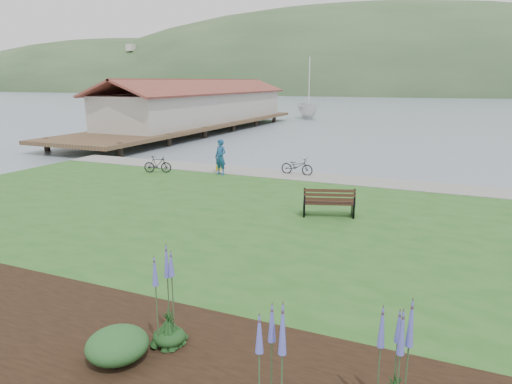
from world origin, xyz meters
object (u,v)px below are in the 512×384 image
Objects in this scene: park_bench at (329,202)px; sailboat at (308,119)px; person at (220,154)px; bicycle_a at (297,166)px.

park_bench is 0.07× the size of sailboat.
park_bench is 8.97m from person.
bicycle_a is at bearing -110.79° from sailboat.
person is at bearing -116.27° from sailboat.
bicycle_a is at bearing 36.41° from person.
sailboat reaches higher than person.
bicycle_a is (-3.51, 6.85, -0.11)m from park_bench.
park_bench is 1.12× the size of bicycle_a.
person reaches higher than park_bench.
park_bench is 7.70m from bicycle_a.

